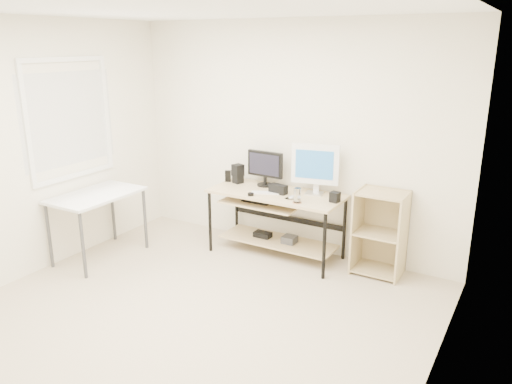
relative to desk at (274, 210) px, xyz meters
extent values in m
cube|color=#BFAF93|center=(0.03, -1.66, -0.54)|extent=(4.00, 4.00, 0.01)
cube|color=white|center=(0.03, -1.66, 2.07)|extent=(4.00, 4.00, 0.01)
cube|color=white|center=(0.03, 0.34, 0.76)|extent=(4.00, 0.01, 2.60)
cube|color=white|center=(-1.97, -1.66, 0.76)|extent=(0.01, 4.00, 2.60)
cube|color=white|center=(2.03, -1.66, 0.76)|extent=(0.01, 4.00, 2.60)
cube|color=white|center=(-1.96, -1.06, 1.01)|extent=(0.01, 1.00, 1.20)
cube|color=tan|center=(0.03, -0.01, 0.20)|extent=(1.50, 0.65, 0.03)
cube|color=tan|center=(-0.12, -0.06, 0.08)|extent=(0.90, 0.49, 0.02)
cube|color=tan|center=(0.03, 0.04, -0.39)|extent=(1.35, 0.46, 0.02)
cube|color=black|center=(-0.17, -0.06, 0.10)|extent=(0.33, 0.22, 0.01)
cylinder|color=black|center=(0.08, -0.11, 0.10)|extent=(0.14, 0.01, 0.01)
cube|color=#3D3D40|center=(0.18, 0.04, -0.34)|extent=(0.15, 0.15, 0.08)
cube|color=black|center=(-0.17, 0.04, -0.35)|extent=(0.20, 0.12, 0.06)
cylinder|color=black|center=(-0.68, -0.29, -0.18)|extent=(0.04, 0.04, 0.72)
cylinder|color=black|center=(-0.68, 0.28, -0.18)|extent=(0.04, 0.04, 0.72)
cylinder|color=black|center=(0.74, -0.29, -0.18)|extent=(0.04, 0.04, 0.72)
cylinder|color=black|center=(0.74, 0.28, -0.18)|extent=(0.04, 0.04, 0.72)
cube|color=white|center=(-1.65, -1.06, 0.20)|extent=(0.60, 1.00, 0.03)
cylinder|color=#3D3D40|center=(-1.91, -1.52, -0.18)|extent=(0.04, 0.04, 0.72)
cylinder|color=#3D3D40|center=(-1.91, -0.60, -0.18)|extent=(0.04, 0.04, 0.72)
cylinder|color=#3D3D40|center=(-1.39, -1.52, -0.18)|extent=(0.04, 0.04, 0.72)
cylinder|color=#3D3D40|center=(-1.39, -0.60, -0.18)|extent=(0.04, 0.04, 0.72)
cube|color=tan|center=(0.94, 0.12, -0.09)|extent=(0.02, 0.40, 0.90)
cube|color=tan|center=(1.42, 0.12, -0.09)|extent=(0.02, 0.40, 0.90)
cube|color=tan|center=(1.18, 0.31, -0.09)|extent=(0.50, 0.02, 0.90)
cube|color=tan|center=(1.18, 0.12, -0.50)|extent=(0.46, 0.38, 0.02)
cube|color=tan|center=(1.18, 0.12, -0.09)|extent=(0.46, 0.38, 0.02)
cube|color=tan|center=(1.18, 0.12, 0.34)|extent=(0.46, 0.38, 0.02)
cylinder|color=black|center=(-0.21, 0.16, 0.22)|extent=(0.18, 0.18, 0.02)
cylinder|color=black|center=(-0.21, 0.16, 0.28)|extent=(0.04, 0.04, 0.09)
cube|color=black|center=(-0.21, 0.16, 0.47)|extent=(0.44, 0.07, 0.30)
cube|color=black|center=(-0.21, 0.14, 0.47)|extent=(0.38, 0.02, 0.24)
cube|color=silver|center=(0.42, 0.15, 0.22)|extent=(0.19, 0.17, 0.02)
cylinder|color=silver|center=(0.42, 0.15, 0.28)|extent=(0.05, 0.05, 0.10)
cube|color=white|center=(0.42, 0.15, 0.55)|extent=(0.52, 0.16, 0.43)
cube|color=#23609B|center=(0.42, 0.12, 0.55)|extent=(0.43, 0.09, 0.35)
cube|color=white|center=(-0.03, -0.09, 0.22)|extent=(0.38, 0.25, 0.01)
ellipsoid|color=#AFAFB4|center=(0.29, -0.13, 0.23)|extent=(0.11, 0.13, 0.04)
cube|color=black|center=(0.06, -0.03, 0.26)|extent=(0.21, 0.11, 0.10)
cube|color=black|center=(-0.55, 0.10, 0.26)|extent=(0.13, 0.13, 0.09)
cube|color=black|center=(-0.55, 0.10, 0.37)|extent=(0.14, 0.14, 0.13)
cube|color=black|center=(0.72, -0.01, 0.27)|extent=(0.10, 0.10, 0.11)
cube|color=black|center=(-0.68, 0.10, 0.28)|extent=(0.08, 0.07, 0.14)
cylinder|color=black|center=(-0.15, -0.26, 0.23)|extent=(0.09, 0.09, 0.03)
cube|color=black|center=(0.25, -0.13, 0.22)|extent=(0.08, 0.11, 0.01)
cylinder|color=#9C6A46|center=(0.39, -0.23, 0.21)|extent=(0.12, 0.12, 0.01)
cylinder|color=white|center=(0.39, -0.23, 0.29)|extent=(0.09, 0.09, 0.15)
camera|label=1|loc=(2.51, -4.68, 1.81)|focal=35.00mm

